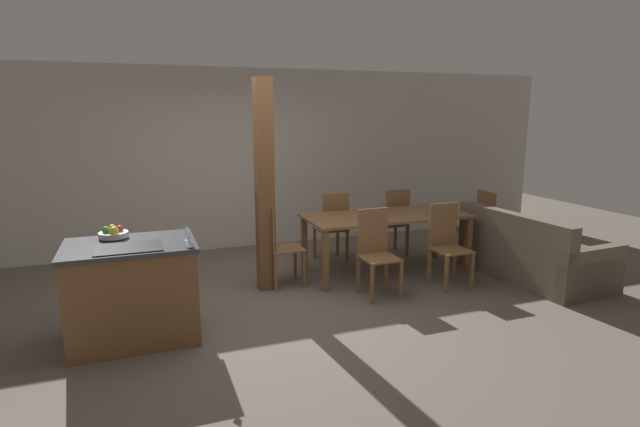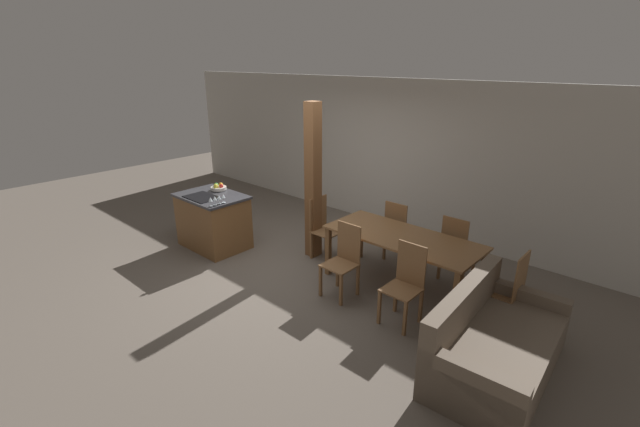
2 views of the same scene
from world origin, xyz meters
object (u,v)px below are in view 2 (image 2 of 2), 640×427
Objects in this scene: dining_chair_near_right at (405,283)px; timber_post at (313,182)px; wine_glass_far at (219,197)px; dining_chair_head_end at (323,227)px; wine_glass_end at (223,196)px; dining_chair_far_left at (399,231)px; dining_chair_far_right at (456,248)px; fruit_bowl at (218,187)px; dining_chair_near_left at (343,259)px; dining_table at (402,242)px; dining_chair_foot_end at (508,289)px; wine_glass_middle at (215,199)px; kitchen_island at (213,221)px; couch at (494,346)px; wine_glass_near at (210,200)px.

dining_chair_near_right is 0.40× the size of timber_post.
dining_chair_head_end is at bearing 44.19° from wine_glass_far.
wine_glass_end is 2.76m from dining_chair_far_left.
dining_chair_near_right and dining_chair_far_right have the same top height.
fruit_bowl is 0.73m from wine_glass_end.
dining_chair_near_left is at bearing -28.92° from timber_post.
wine_glass_far is 1.00× the size of wine_glass_end.
timber_post is (-1.60, -0.05, 0.54)m from dining_table.
fruit_bowl is 0.27× the size of dining_chair_far_right.
dining_chair_near_right and dining_chair_head_end have the same top height.
dining_table is 0.84m from dining_chair_far_right.
dining_table is 1.44m from dining_chair_head_end.
dining_table is at bearing -90.00° from dining_chair_foot_end.
fruit_bowl is 1.96m from dining_chair_head_end.
dining_chair_near_right is (3.05, 0.52, -0.51)m from wine_glass_middle.
kitchen_island is 1.15× the size of dining_chair_head_end.
dining_chair_head_end is at bearing 145.00° from dining_chair_near_left.
dining_chair_head_end is 0.54× the size of couch.
fruit_bowl is 2.77m from dining_chair_near_left.
dining_chair_near_left and dining_chair_far_right have the same top height.
wine_glass_near is 2.89m from dining_table.
kitchen_island is at bearing -61.06° from fruit_bowl.
dining_chair_far_left is 1.52m from timber_post.
couch is at bearing 5.98° from wine_glass_near.
dining_chair_near_right is (3.68, 0.01, -0.45)m from fruit_bowl.
timber_post reaches higher than fruit_bowl.
dining_chair_near_right is at bearing 79.00° from couch.
wine_glass_middle is 0.14× the size of dining_chair_foot_end.
kitchen_island is 1.15× the size of dining_chair_far_left.
dining_chair_near_right is (3.05, 0.44, -0.51)m from wine_glass_far.
kitchen_island is 8.14× the size of wine_glass_near.
wine_glass_middle is 1.51m from timber_post.
dining_chair_near_left is 2.11m from couch.
fruit_bowl reaches higher than dining_chair_near_right.
dining_chair_near_left is 1.17m from dining_chair_head_end.
wine_glass_end reaches higher than dining_chair_near_left.
dining_chair_far_right is 2.02m from dining_chair_head_end.
dining_table is 2.14× the size of dining_chair_head_end.
wine_glass_far is at bearing -132.39° from timber_post.
dining_chair_near_right is at bearing -109.40° from dining_chair_head_end.
wine_glass_middle and wine_glass_far have the same top height.
wine_glass_far is (0.63, -0.43, 0.06)m from fruit_bowl.
dining_chair_head_end is 0.73m from timber_post.
couch is at bearing -26.96° from dining_table.
dining_chair_far_right reaches higher than dining_table.
dining_chair_near_left is at bearing 11.82° from wine_glass_far.
kitchen_island is 8.14× the size of wine_glass_far.
dining_chair_foot_end is at bearing 15.50° from wine_glass_far.
dining_chair_head_end is (-1.91, -0.67, 0.00)m from dining_chair_far_right.
dining_chair_near_left is at bearing 82.42° from couch.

